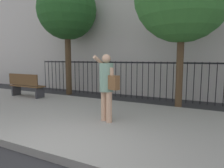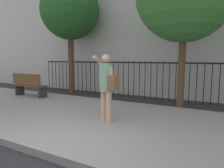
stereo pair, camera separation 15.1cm
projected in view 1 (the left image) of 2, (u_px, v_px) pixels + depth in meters
name	position (u px, v px, depth m)	size (l,w,h in m)	color
ground_plane	(48.00, 161.00, 3.46)	(60.00, 60.00, 0.00)	#28282B
sidewalk	(110.00, 122.00, 5.39)	(28.00, 4.40, 0.15)	gray
iron_fence	(151.00, 75.00, 8.53)	(12.03, 0.04, 1.60)	black
pedestrian_on_phone	(107.00, 83.00, 5.05)	(0.72, 0.53, 1.68)	tan
street_bench	(26.00, 85.00, 8.41)	(1.60, 0.45, 0.95)	brown
street_tree_mid	(67.00, 10.00, 9.45)	(2.72, 2.72, 5.31)	#4C3823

